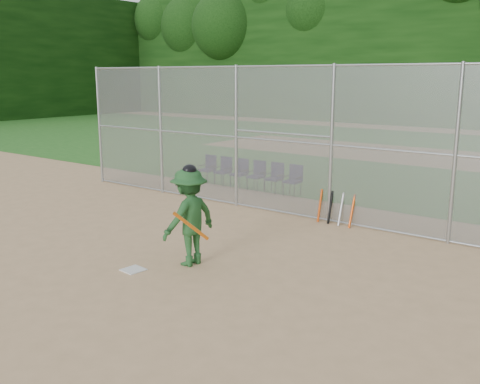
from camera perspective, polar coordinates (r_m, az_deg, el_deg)
The scene contains 14 objects.
ground at distance 10.70m, azimuth -8.12°, elevation -8.07°, with size 100.00×100.00×0.00m, color tan.
grass_strip at distance 26.32m, azimuth 20.67°, elevation 3.44°, with size 100.00×100.00×0.00m, color #24601D.
dirt_patch_far at distance 26.32m, azimuth 20.67°, elevation 3.45°, with size 24.00×24.00×0.00m, color tan.
backstop_fence at distance 14.11m, azimuth 6.11°, elevation 5.59°, with size 16.09×0.09×4.00m.
treeline at distance 28.04m, azimuth 22.75°, elevation 15.06°, with size 81.00×60.00×11.00m.
home_plate at distance 10.70m, azimuth -11.31°, elevation -8.13°, with size 0.40×0.40×0.02m, color silver.
batter_at_plate at distance 10.59m, azimuth -5.42°, elevation -2.62°, with size 1.05×1.36×2.04m.
spare_bats at distance 13.75m, azimuth 10.17°, elevation -1.71°, with size 0.96×0.33×0.84m.
chair_0 at distance 18.85m, azimuth -3.56°, elevation 2.44°, with size 0.54×0.52×0.96m, color #12103B, non-canonical shape.
chair_1 at distance 18.41m, azimuth -1.89°, elevation 2.22°, with size 0.54×0.52×0.96m, color #12103B, non-canonical shape.
chair_2 at distance 17.99m, azimuth -0.14°, elevation 1.99°, with size 0.54×0.52×0.96m, color #12103B, non-canonical shape.
chair_3 at distance 17.59m, azimuth 1.68°, elevation 1.74°, with size 0.54×0.52×0.96m, color #12103B, non-canonical shape.
chair_4 at distance 17.20m, azimuth 3.60°, elevation 1.48°, with size 0.54×0.52×0.96m, color #12103B, non-canonical shape.
chair_5 at distance 16.83m, azimuth 5.60°, elevation 1.21°, with size 0.54×0.52×0.96m, color #12103B, non-canonical shape.
Camera 1 is at (7.14, -7.06, 3.70)m, focal length 40.00 mm.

